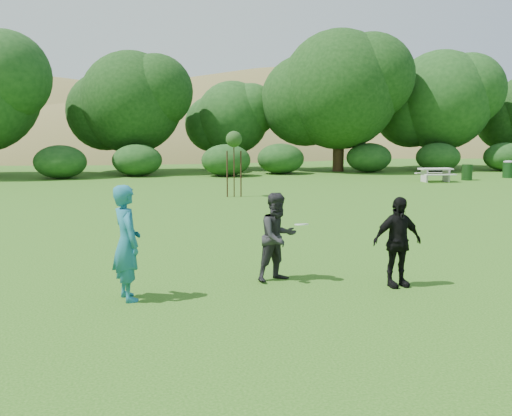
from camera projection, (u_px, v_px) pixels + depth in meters
The scene contains 11 objects.
ground at pixel (283, 288), 10.64m from camera, with size 120.00×120.00×0.00m, color #19470C.
player_teal at pixel (127, 243), 9.81m from camera, with size 0.73×0.48×2.01m, color #1B657C.
player_grey at pixel (278, 237), 11.07m from camera, with size 0.84×0.66×1.73m, color #232325.
player_black at pixel (397, 242), 10.66m from camera, with size 1.00×0.42×1.71m, color black.
trash_can_near at pixel (467, 172), 32.74m from camera, with size 0.60×0.60×0.90m, color #153513.
frisbee at pixel (301, 224), 10.95m from camera, with size 0.27×0.27×0.06m.
sapling at pixel (234, 141), 24.48m from camera, with size 0.70×0.70×2.85m.
picnic_table at pixel (435, 173), 31.69m from camera, with size 1.80×1.48×0.76m.
trash_can_lidded at pixel (508, 169), 34.29m from camera, with size 0.60×0.60×1.05m.
hillside at pixel (174, 237), 79.05m from camera, with size 150.00×72.00×52.00m.
tree_row at pixel (240, 100), 38.50m from camera, with size 53.92×10.38×9.62m.
Camera 1 is at (-2.21, -10.10, 2.96)m, focal length 40.00 mm.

